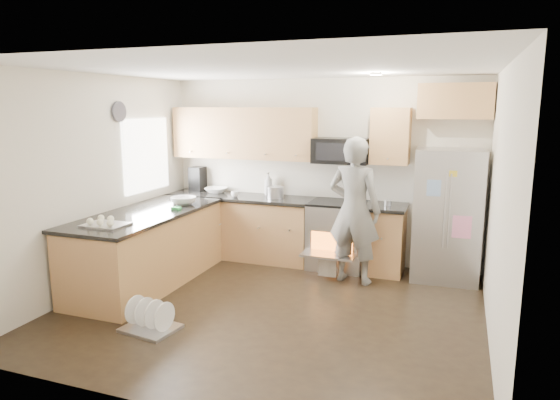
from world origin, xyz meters
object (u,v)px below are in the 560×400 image
at_px(stove_range, 338,220).
at_px(dish_rack, 150,322).
at_px(refrigerator, 447,215).
at_px(person, 354,210).

relative_size(stove_range, dish_rack, 3.08).
xyz_separation_m(stove_range, refrigerator, (1.42, 0.01, 0.17)).
distance_m(stove_range, dish_rack, 2.96).
height_order(stove_range, dish_rack, stove_range).
bearing_deg(person, stove_range, -47.24).
height_order(refrigerator, person, person).
height_order(refrigerator, dish_rack, refrigerator).
xyz_separation_m(refrigerator, dish_rack, (-2.72, -2.60, -0.76)).
height_order(stove_range, person, person).
bearing_deg(stove_range, person, -56.70).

